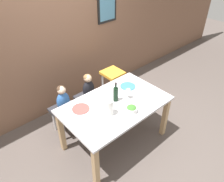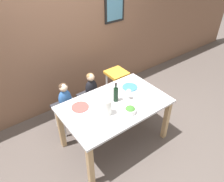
{
  "view_description": "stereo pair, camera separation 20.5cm",
  "coord_description": "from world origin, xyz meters",
  "px_view_note": "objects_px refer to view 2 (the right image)",
  "views": [
    {
      "loc": [
        -1.62,
        -1.75,
        2.71
      ],
      "look_at": [
        0.0,
        0.07,
        0.95
      ],
      "focal_mm": 35.0,
      "sensor_mm": 36.0,
      "label": 1
    },
    {
      "loc": [
        -1.46,
        -1.88,
        2.71
      ],
      "look_at": [
        0.0,
        0.07,
        0.95
      ],
      "focal_mm": 35.0,
      "sensor_mm": 36.0,
      "label": 2
    }
  ],
  "objects_px": {
    "chair_right_highchair": "(117,80)",
    "salad_bowl_large": "(130,110)",
    "paper_towel_roll": "(107,107)",
    "person_child_left": "(65,96)",
    "person_child_center": "(91,85)",
    "chair_far_left": "(67,110)",
    "wine_bottle": "(116,94)",
    "dinner_plate_front_left": "(96,128)",
    "dinner_plate_back_right": "(130,87)",
    "chair_far_center": "(92,99)",
    "dinner_plate_back_left": "(80,107)",
    "dinner_plate_front_right": "(149,98)",
    "wine_glass_near": "(129,92)"
  },
  "relations": [
    {
      "from": "chair_far_left",
      "to": "person_child_center",
      "type": "xyz_separation_m",
      "value": [
        0.48,
        0.0,
        0.29
      ]
    },
    {
      "from": "chair_right_highchair",
      "to": "dinner_plate_front_left",
      "type": "relative_size",
      "value": 3.11
    },
    {
      "from": "paper_towel_roll",
      "to": "dinner_plate_front_left",
      "type": "xyz_separation_m",
      "value": [
        -0.26,
        -0.13,
        -0.11
      ]
    },
    {
      "from": "dinner_plate_front_right",
      "to": "dinner_plate_front_left",
      "type": "bearing_deg",
      "value": -177.79
    },
    {
      "from": "wine_bottle",
      "to": "salad_bowl_large",
      "type": "xyz_separation_m",
      "value": [
        -0.01,
        -0.32,
        -0.07
      ]
    },
    {
      "from": "wine_glass_near",
      "to": "salad_bowl_large",
      "type": "distance_m",
      "value": 0.32
    },
    {
      "from": "chair_far_left",
      "to": "paper_towel_roll",
      "type": "xyz_separation_m",
      "value": [
        0.23,
        -0.81,
        0.49
      ]
    },
    {
      "from": "person_child_left",
      "to": "paper_towel_roll",
      "type": "xyz_separation_m",
      "value": [
        0.23,
        -0.81,
        0.2
      ]
    },
    {
      "from": "dinner_plate_back_right",
      "to": "chair_far_left",
      "type": "bearing_deg",
      "value": 148.86
    },
    {
      "from": "dinner_plate_back_right",
      "to": "dinner_plate_front_right",
      "type": "relative_size",
      "value": 1.0
    },
    {
      "from": "chair_right_highchair",
      "to": "dinner_plate_back_right",
      "type": "relative_size",
      "value": 3.11
    },
    {
      "from": "dinner_plate_back_right",
      "to": "dinner_plate_front_right",
      "type": "xyz_separation_m",
      "value": [
        0.03,
        -0.38,
        0.0
      ]
    },
    {
      "from": "person_child_center",
      "to": "dinner_plate_back_right",
      "type": "relative_size",
      "value": 1.83
    },
    {
      "from": "chair_right_highchair",
      "to": "salad_bowl_large",
      "type": "bearing_deg",
      "value": -118.79
    },
    {
      "from": "dinner_plate_front_left",
      "to": "paper_towel_roll",
      "type": "bearing_deg",
      "value": 27.35
    },
    {
      "from": "person_child_left",
      "to": "dinner_plate_front_left",
      "type": "height_order",
      "value": "person_child_left"
    },
    {
      "from": "dinner_plate_front_right",
      "to": "chair_right_highchair",
      "type": "bearing_deg",
      "value": 82.53
    },
    {
      "from": "chair_far_center",
      "to": "paper_towel_roll",
      "type": "xyz_separation_m",
      "value": [
        -0.26,
        -0.81,
        0.49
      ]
    },
    {
      "from": "wine_bottle",
      "to": "paper_towel_roll",
      "type": "distance_m",
      "value": 0.31
    },
    {
      "from": "paper_towel_roll",
      "to": "salad_bowl_large",
      "type": "xyz_separation_m",
      "value": [
        0.25,
        -0.17,
        -0.06
      ]
    },
    {
      "from": "salad_bowl_large",
      "to": "paper_towel_roll",
      "type": "bearing_deg",
      "value": 145.98
    },
    {
      "from": "person_child_left",
      "to": "person_child_center",
      "type": "xyz_separation_m",
      "value": [
        0.48,
        0.0,
        0.0
      ]
    },
    {
      "from": "salad_bowl_large",
      "to": "dinner_plate_back_left",
      "type": "relative_size",
      "value": 0.64
    },
    {
      "from": "chair_right_highchair",
      "to": "salad_bowl_large",
      "type": "relative_size",
      "value": 4.84
    },
    {
      "from": "dinner_plate_back_left",
      "to": "dinner_plate_front_right",
      "type": "xyz_separation_m",
      "value": [
        0.89,
        -0.43,
        0.0
      ]
    },
    {
      "from": "wine_bottle",
      "to": "dinner_plate_back_right",
      "type": "bearing_deg",
      "value": 18.77
    },
    {
      "from": "chair_far_left",
      "to": "dinner_plate_front_right",
      "type": "xyz_separation_m",
      "value": [
        0.9,
        -0.9,
        0.38
      ]
    },
    {
      "from": "chair_right_highchair",
      "to": "wine_glass_near",
      "type": "height_order",
      "value": "wine_glass_near"
    },
    {
      "from": "wine_bottle",
      "to": "dinner_plate_back_left",
      "type": "xyz_separation_m",
      "value": [
        -0.48,
        0.17,
        -0.11
      ]
    },
    {
      "from": "chair_right_highchair",
      "to": "dinner_plate_front_right",
      "type": "height_order",
      "value": "dinner_plate_front_right"
    },
    {
      "from": "paper_towel_roll",
      "to": "salad_bowl_large",
      "type": "relative_size",
      "value": 1.49
    },
    {
      "from": "chair_right_highchair",
      "to": "person_child_left",
      "type": "xyz_separation_m",
      "value": [
        -1.02,
        0.0,
        0.11
      ]
    },
    {
      "from": "dinner_plate_front_left",
      "to": "dinner_plate_back_left",
      "type": "bearing_deg",
      "value": 84.98
    },
    {
      "from": "wine_bottle",
      "to": "salad_bowl_large",
      "type": "height_order",
      "value": "wine_bottle"
    },
    {
      "from": "paper_towel_roll",
      "to": "dinner_plate_back_left",
      "type": "relative_size",
      "value": 0.96
    },
    {
      "from": "salad_bowl_large",
      "to": "dinner_plate_back_right",
      "type": "distance_m",
      "value": 0.6
    },
    {
      "from": "paper_towel_roll",
      "to": "wine_glass_near",
      "type": "relative_size",
      "value": 1.37
    },
    {
      "from": "chair_far_center",
      "to": "wine_glass_near",
      "type": "relative_size",
      "value": 2.77
    },
    {
      "from": "person_child_left",
      "to": "dinner_plate_front_right",
      "type": "relative_size",
      "value": 1.83
    },
    {
      "from": "dinner_plate_front_left",
      "to": "dinner_plate_front_right",
      "type": "bearing_deg",
      "value": 2.21
    },
    {
      "from": "dinner_plate_back_right",
      "to": "chair_far_center",
      "type": "bearing_deg",
      "value": 126.29
    },
    {
      "from": "chair_right_highchair",
      "to": "dinner_plate_back_left",
      "type": "distance_m",
      "value": 1.13
    },
    {
      "from": "wine_bottle",
      "to": "person_child_center",
      "type": "bearing_deg",
      "value": 90.63
    },
    {
      "from": "chair_far_center",
      "to": "person_child_center",
      "type": "bearing_deg",
      "value": 90.0
    },
    {
      "from": "paper_towel_roll",
      "to": "dinner_plate_front_left",
      "type": "height_order",
      "value": "paper_towel_roll"
    },
    {
      "from": "person_child_center",
      "to": "dinner_plate_front_left",
      "type": "relative_size",
      "value": 1.83
    },
    {
      "from": "chair_right_highchair",
      "to": "chair_far_center",
      "type": "bearing_deg",
      "value": 180.0
    },
    {
      "from": "paper_towel_roll",
      "to": "wine_glass_near",
      "type": "bearing_deg",
      "value": 10.03
    },
    {
      "from": "paper_towel_roll",
      "to": "salad_bowl_large",
      "type": "height_order",
      "value": "paper_towel_roll"
    },
    {
      "from": "dinner_plate_back_right",
      "to": "salad_bowl_large",
      "type": "bearing_deg",
      "value": -130.64
    }
  ]
}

